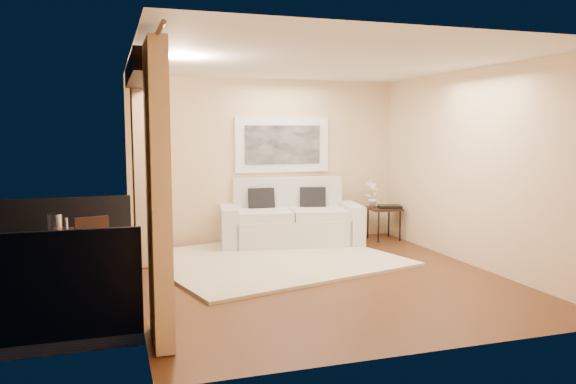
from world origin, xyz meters
name	(u,v)px	position (x,y,z in m)	size (l,w,h in m)	color
floor	(320,278)	(0.00, 0.00, 0.00)	(5.00, 5.00, 0.00)	#552F19
room_shell	(141,71)	(-2.13, 0.00, 2.52)	(5.00, 6.40, 5.00)	white
balcony	(36,287)	(-3.31, 0.00, 0.18)	(1.81, 2.60, 1.17)	#605B56
curtains	(146,178)	(-2.11, 0.00, 1.34)	(0.16, 4.80, 2.64)	tan
artwork	(282,145)	(0.26, 2.46, 1.62)	(1.62, 0.07, 0.92)	white
rug	(272,259)	(-0.33, 1.10, 0.02)	(3.25, 2.83, 0.04)	beige
sofa	(290,221)	(0.28, 2.10, 0.38)	(2.36, 1.29, 1.08)	silver
side_table	(384,211)	(1.93, 2.00, 0.49)	(0.55, 0.55, 0.55)	black
tray	(390,207)	(2.00, 1.93, 0.57)	(0.38, 0.28, 0.05)	black
orchid	(372,193)	(1.78, 2.16, 0.78)	(0.25, 0.17, 0.47)	white
bistro_table	(72,238)	(-2.96, 0.57, 0.59)	(0.59, 0.59, 0.67)	black
balcony_chair_far	(91,248)	(-2.74, 0.32, 0.51)	(0.47, 0.48, 0.88)	black
ice_bucket	(55,222)	(-3.15, 0.65, 0.77)	(0.18, 0.18, 0.20)	white
candle	(78,226)	(-2.89, 0.66, 0.71)	(0.06, 0.06, 0.07)	#F13815
vase	(66,226)	(-3.00, 0.43, 0.76)	(0.04, 0.04, 0.18)	silver
glass_a	(85,227)	(-2.80, 0.45, 0.73)	(0.06, 0.06, 0.12)	silver
glass_b	(90,225)	(-2.75, 0.55, 0.73)	(0.06, 0.06, 0.12)	silver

